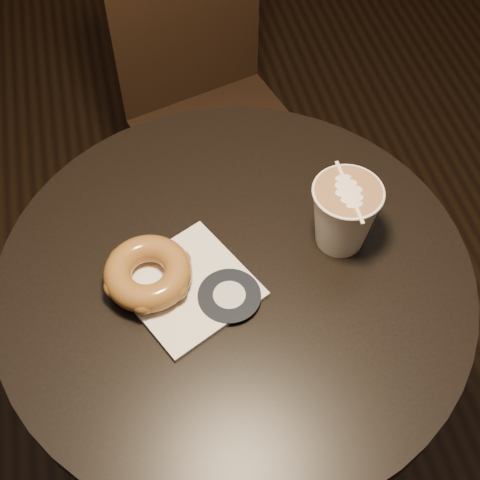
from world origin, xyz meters
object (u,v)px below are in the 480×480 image
(cafe_table, at_px, (235,337))
(pastry_bag, at_px, (188,287))
(chair, at_px, (204,85))
(latte_cup, at_px, (344,216))
(doughnut, at_px, (148,273))

(cafe_table, height_order, pastry_bag, pastry_bag)
(cafe_table, distance_m, chair, 0.69)
(latte_cup, bearing_deg, pastry_bag, -171.46)
(cafe_table, bearing_deg, chair, 83.42)
(doughnut, xyz_separation_m, latte_cup, (0.29, 0.02, 0.03))
(cafe_table, height_order, chair, chair)
(chair, distance_m, latte_cup, 0.73)
(chair, relative_size, latte_cup, 8.16)
(pastry_bag, distance_m, latte_cup, 0.25)
(latte_cup, bearing_deg, chair, 97.65)
(cafe_table, height_order, doughnut, doughnut)
(cafe_table, relative_size, latte_cup, 6.67)
(cafe_table, distance_m, pastry_bag, 0.22)
(pastry_bag, bearing_deg, doughnut, 132.73)
(chair, bearing_deg, latte_cup, -97.65)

